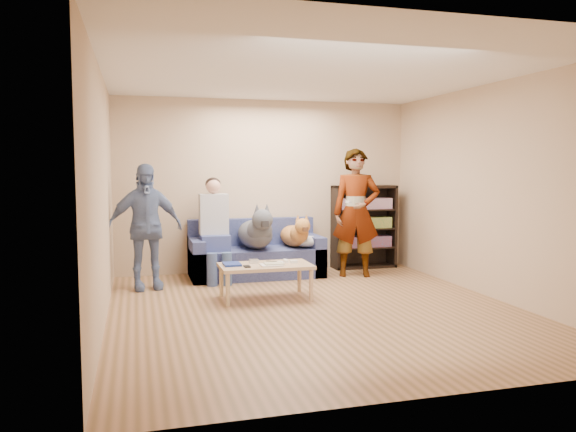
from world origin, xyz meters
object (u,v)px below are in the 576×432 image
object	(u,v)px
person_standing_right	(356,213)
dog_tan	(295,235)
coffee_table	(266,268)
bookshelf	(364,225)
sofa	(255,257)
notebook_blue	(232,264)
person_seated	(215,225)
person_standing_left	(145,227)
dog_gray	(256,232)
camera_silver	(254,261)

from	to	relation	value
person_standing_right	dog_tan	distance (m)	0.94
coffee_table	bookshelf	world-z (taller)	bookshelf
person_standing_right	sofa	bearing A→B (deg)	-178.27
sofa	coffee_table	xyz separation A→B (m)	(-0.18, -1.44, 0.09)
notebook_blue	sofa	xyz separation A→B (m)	(0.58, 1.39, -0.15)
person_seated	person_standing_left	bearing A→B (deg)	-158.84
notebook_blue	person_standing_right	bearing A→B (deg)	26.62
person_seated	bookshelf	xyz separation A→B (m)	(2.41, 0.36, -0.09)
dog_tan	coffee_table	distance (m)	1.51
person_standing_left	bookshelf	xyz separation A→B (m)	(3.37, 0.73, -0.14)
dog_gray	coffee_table	size ratio (longest dim) A/B	1.16
coffee_table	person_standing_right	bearing A→B (deg)	33.35
notebook_blue	person_seated	distance (m)	1.31
camera_silver	bookshelf	world-z (taller)	bookshelf
person_standing_left	sofa	size ratio (longest dim) A/B	0.86
person_standing_left	bookshelf	distance (m)	3.45
dog_gray	coffee_table	world-z (taller)	dog_gray
person_standing_right	camera_silver	world-z (taller)	person_standing_right
bookshelf	person_seated	bearing A→B (deg)	-171.49
person_standing_right	notebook_blue	size ratio (longest dim) A/B	7.14
person_seated	dog_gray	bearing A→B (deg)	-6.16
notebook_blue	sofa	distance (m)	1.51
person_seated	person_standing_right	bearing A→B (deg)	-7.39
person_standing_left	dog_gray	distance (m)	1.58
person_standing_left	person_seated	world-z (taller)	person_standing_left
person_seated	dog_tan	bearing A→B (deg)	-0.76
bookshelf	dog_gray	bearing A→B (deg)	-166.93
sofa	bookshelf	bearing A→B (deg)	7.40
sofa	coffee_table	size ratio (longest dim) A/B	1.73
coffee_table	bookshelf	bearing A→B (deg)	40.20
dog_gray	bookshelf	bearing A→B (deg)	13.07
camera_silver	bookshelf	distance (m)	2.62
person_standing_left	person_seated	size ratio (longest dim) A/B	1.11
person_seated	dog_tan	distance (m)	1.19
person_standing_left	sofa	world-z (taller)	person_standing_left
person_standing_right	coffee_table	xyz separation A→B (m)	(-1.60, -1.05, -0.55)
person_standing_right	camera_silver	distance (m)	2.01
camera_silver	coffee_table	distance (m)	0.18
person_standing_left	dog_tan	bearing A→B (deg)	-0.04
person_standing_left	camera_silver	size ratio (longest dim) A/B	14.88
camera_silver	person_seated	distance (m)	1.27
dog_gray	dog_tan	world-z (taller)	dog_gray
dog_gray	dog_tan	size ratio (longest dim) A/B	1.12
person_standing_left	dog_tan	distance (m)	2.17
dog_gray	camera_silver	bearing A→B (deg)	-103.73
notebook_blue	person_seated	bearing A→B (deg)	91.30
person_standing_left	person_seated	xyz separation A→B (m)	(0.96, 0.37, -0.05)
sofa	coffee_table	world-z (taller)	sofa
person_standing_left	dog_gray	world-z (taller)	person_standing_left
camera_silver	person_seated	bearing A→B (deg)	104.51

